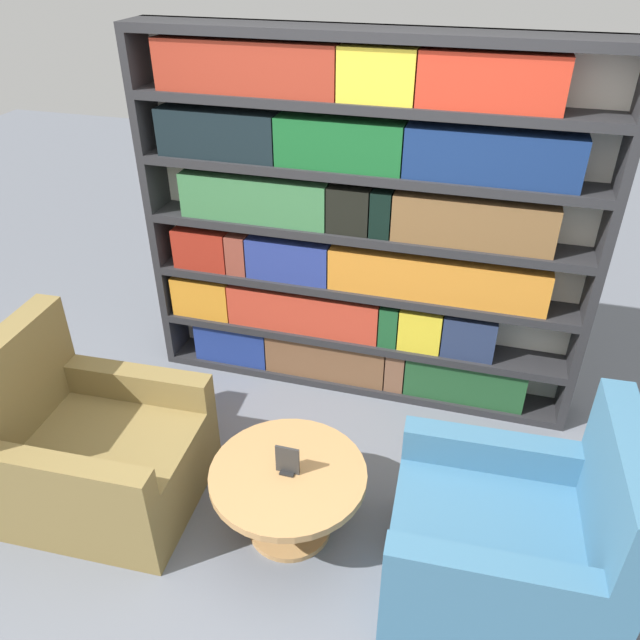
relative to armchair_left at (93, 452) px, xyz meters
The scene contains 6 objects.
ground_plane 1.15m from the armchair_left, ahead, with size 14.00×14.00×0.00m, color slate.
bookshelf 1.87m from the armchair_left, 51.65° to the left, with size 2.63×0.30×2.17m.
armchair_left is the anchor object (origin of this frame).
armchair_right 2.09m from the armchair_left, ahead, with size 0.98×0.85×0.96m.
coffee_table 1.04m from the armchair_left, ahead, with size 0.75×0.75×0.40m.
table_sign 1.06m from the armchair_left, ahead, with size 0.12×0.06×0.16m.
Camera 1 is at (0.66, -1.77, 2.60)m, focal length 35.00 mm.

